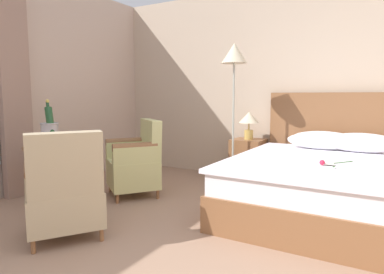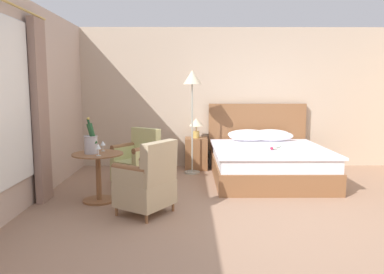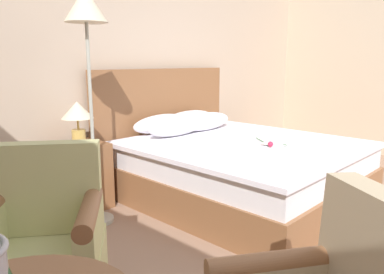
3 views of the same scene
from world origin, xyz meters
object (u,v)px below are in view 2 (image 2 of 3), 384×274
Objects in this scene: nightstand at (196,153)px; bed at (267,160)px; wine_glass_near_bucket at (98,147)px; armchair_by_window at (138,162)px; armchair_facing_bed at (148,183)px; champagne_bucket at (91,142)px; bedside_lamp at (196,124)px; floor_lamp_brass at (192,87)px; side_table_round at (98,173)px; wine_glass_near_edge at (103,143)px.

bed is at bearing -33.07° from nightstand.
bed is 13.84× the size of wine_glass_near_bucket.
armchair_by_window is 1.34m from armchair_facing_bed.
champagne_bucket reaches higher than armchair_by_window.
bed is at bearing 26.27° from champagne_bucket.
bedside_lamp is (-0.00, 0.00, 0.57)m from nightstand.
floor_lamp_brass reaches higher than armchair_by_window.
armchair_facing_bed is (-0.64, -2.60, 0.09)m from nightstand.
armchair_by_window is (-0.95, -1.29, -0.48)m from bedside_lamp.
nightstand is 2.49m from side_table_round.
wine_glass_near_edge is (-1.35, -1.90, 0.48)m from nightstand.
bedside_lamp is 2.61m from wine_glass_near_bucket.
armchair_facing_bed is at bearing -31.82° from champagne_bucket.
armchair_facing_bed reaches higher than nightstand.
champagne_bucket is at bearing -128.52° from floor_lamp_brass.
bedside_lamp is at bearing 77.69° from floor_lamp_brass.
bed is 3.01m from champagne_bucket.
side_table_round is at bearing 107.28° from wine_glass_near_bucket.
bed reaches higher than armchair_by_window.
floor_lamp_brass is 2.02× the size of armchair_facing_bed.
floor_lamp_brass is 1.74m from armchair_by_window.
champagne_bucket is at bearing -122.62° from armchair_by_window.
armchair_facing_bed is at bearing -45.04° from wine_glass_near_edge.
side_table_round is 0.89m from armchair_by_window.
armchair_facing_bed is (0.68, -0.36, -0.39)m from wine_glass_near_bucket.
bedside_lamp is at bearing 53.81° from armchair_by_window.
wine_glass_near_edge is at bearing 93.61° from wine_glass_near_bucket.
side_table_round is 4.62× the size of wine_glass_near_edge.
champagne_bucket reaches higher than wine_glass_near_edge.
wine_glass_near_bucket is at bearing -120.54° from nightstand.
nightstand is at bearing 59.46° from wine_glass_near_bucket.
bed is 1.16× the size of floor_lamp_brass.
bed is at bearing 44.63° from armchair_facing_bed.
side_table_round reaches higher than nightstand.
wine_glass_near_bucket is at bearing -72.72° from side_table_round.
side_table_round is at bearing -127.22° from floor_lamp_brass.
bedside_lamp is 2.33m from wine_glass_near_edge.
armchair_facing_bed is at bearing -103.87° from bedside_lamp.
side_table_round is 0.74× the size of armchair_facing_bed.
armchair_by_window is (0.38, 0.95, -0.39)m from wine_glass_near_bucket.
wine_glass_near_edge is (0.11, 0.20, -0.05)m from champagne_bucket.
wine_glass_near_bucket is at bearing 152.46° from armchair_facing_bed.
champagne_bucket is at bearing 148.18° from armchair_facing_bed.
armchair_by_window reaches higher than wine_glass_near_edge.
armchair_by_window is at bearing -166.57° from bed.
wine_glass_near_bucket is at bearing -120.54° from bedside_lamp.
champagne_bucket reaches higher than armchair_facing_bed.
wine_glass_near_bucket is (-1.32, -2.24, 0.49)m from nightstand.
floor_lamp_brass is 2.60m from armchair_facing_bed.
floor_lamp_brass is (-1.28, 0.42, 1.24)m from bed.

